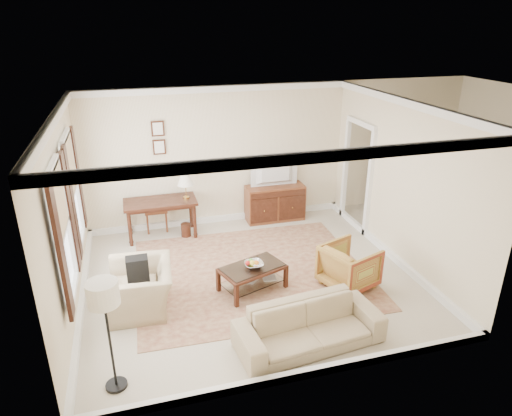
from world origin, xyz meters
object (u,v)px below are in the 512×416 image
striped_armchair (349,264)px  club_armchair (140,281)px  sideboard (275,203)px  coffee_table (252,272)px  writing_desk (160,206)px  tv (276,164)px  sofa (310,320)px

striped_armchair → club_armchair: 3.33m
sideboard → striped_armchair: bearing=-83.6°
coffee_table → club_armchair: 1.76m
writing_desk → tv: 2.54m
sideboard → club_armchair: (-2.98, -2.63, 0.08)m
sideboard → tv: (0.00, -0.02, 0.88)m
coffee_table → club_armchair: club_armchair is taller
tv → striped_armchair: bearing=96.5°
tv → coffee_table: (-1.23, -2.58, -0.94)m
sideboard → sofa: size_ratio=0.64×
tv → sofa: (-0.85, -4.09, -0.88)m
writing_desk → striped_armchair: (2.79, -2.74, -0.26)m
sideboard → coffee_table: sideboard is taller
writing_desk → club_armchair: size_ratio=1.32×
sofa → striped_armchair: bearing=39.4°
coffee_table → writing_desk: bearing=117.0°
writing_desk → tv: tv is taller
sideboard → club_armchair: bearing=-138.7°
writing_desk → sofa: (1.60, -3.93, -0.28)m
striped_armchair → club_armchair: size_ratio=0.74×
writing_desk → sofa: 4.25m
sideboard → tv: tv is taller
club_armchair → sofa: bearing=58.9°
writing_desk → sofa: bearing=-67.8°
coffee_table → tv: bearing=64.5°
sideboard → striped_armchair: (0.33, -2.92, 0.01)m
tv → striped_armchair: 3.04m
coffee_table → club_armchair: bearing=-179.1°
sideboard → tv: bearing=-90.0°
writing_desk → club_armchair: club_armchair is taller
tv → sofa: tv is taller
tv → sideboard: bearing=-90.0°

